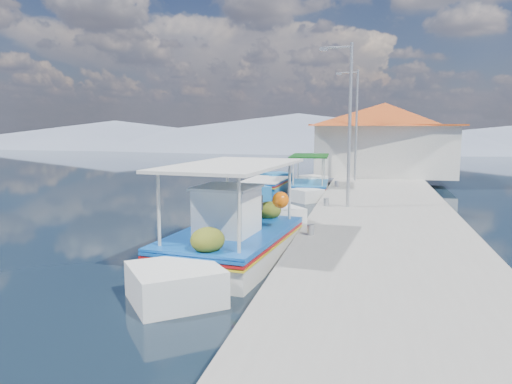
# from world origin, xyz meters

# --- Properties ---
(ground) EXTENTS (160.00, 160.00, 0.00)m
(ground) POSITION_xyz_m (0.00, 0.00, 0.00)
(ground) COLOR black
(ground) RESTS_ON ground
(quay) EXTENTS (5.00, 44.00, 0.50)m
(quay) POSITION_xyz_m (5.90, 6.00, 0.25)
(quay) COLOR gray
(quay) RESTS_ON ground
(bollards) EXTENTS (0.20, 17.20, 0.30)m
(bollards) POSITION_xyz_m (3.80, 5.25, 0.65)
(bollards) COLOR #A5A8AD
(bollards) RESTS_ON quay
(main_caique) EXTENTS (3.12, 8.65, 2.87)m
(main_caique) POSITION_xyz_m (1.91, -4.33, 0.55)
(main_caique) COLOR white
(main_caique) RESTS_ON ground
(caique_green_canopy) EXTENTS (2.02, 6.06, 2.27)m
(caique_green_canopy) POSITION_xyz_m (2.42, 8.24, 0.34)
(caique_green_canopy) COLOR white
(caique_green_canopy) RESTS_ON ground
(caique_blue_hull) EXTENTS (2.10, 6.40, 1.14)m
(caique_blue_hull) POSITION_xyz_m (0.14, 8.22, 0.31)
(caique_blue_hull) COLOR #1D6BAE
(caique_blue_hull) RESTS_ON ground
(harbor_building) EXTENTS (10.49, 10.49, 4.40)m
(harbor_building) POSITION_xyz_m (6.20, 15.00, 2.78)
(harbor_building) COLOR silver
(harbor_building) RESTS_ON quay
(lamp_post_near) EXTENTS (1.21, 0.14, 6.00)m
(lamp_post_near) POSITION_xyz_m (4.51, 2.00, 3.85)
(lamp_post_near) COLOR #A5A8AD
(lamp_post_near) RESTS_ON quay
(lamp_post_far) EXTENTS (1.21, 0.14, 6.00)m
(lamp_post_far) POSITION_xyz_m (4.51, 11.00, 3.85)
(lamp_post_far) COLOR #A5A8AD
(lamp_post_far) RESTS_ON quay
(mountain_ridge) EXTENTS (171.40, 96.00, 5.50)m
(mountain_ridge) POSITION_xyz_m (6.54, 56.00, 2.04)
(mountain_ridge) COLOR gray
(mountain_ridge) RESTS_ON ground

